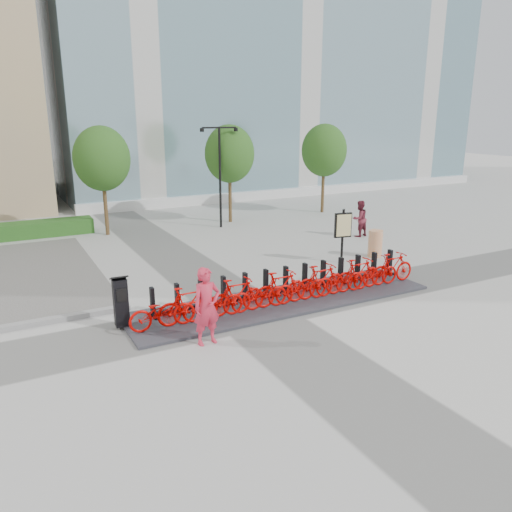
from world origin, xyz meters
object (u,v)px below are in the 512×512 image
bike_0 (162,311)px  pedestrian (360,219)px  kiosk (121,301)px  construction_barrel (375,244)px  map_sign (343,227)px  worker_red (207,306)px

bike_0 → pedestrian: size_ratio=1.05×
kiosk → construction_barrel: kiosk is taller
pedestrian → map_sign: map_sign is taller
bike_0 → pedestrian: 13.05m
kiosk → worker_red: worker_red is taller
construction_barrel → worker_red: bearing=-154.8°
map_sign → kiosk: bearing=-154.7°
kiosk → map_sign: bearing=16.9°
kiosk → map_sign: (9.01, 2.28, 0.63)m
kiosk → bike_0: bearing=-34.0°
pedestrian → construction_barrel: (-1.72, -3.10, -0.31)m
bike_0 → map_sign: size_ratio=0.85×
worker_red → construction_barrel: worker_red is taller
kiosk → construction_barrel: bearing=15.0°
bike_0 → kiosk: kiosk is taller
bike_0 → worker_red: bearing=-148.9°
bike_0 → worker_red: 1.52m
bike_0 → kiosk: 1.15m
worker_red → map_sign: (7.35, 4.21, 0.41)m
bike_0 → construction_barrel: bearing=-72.9°
bike_0 → construction_barrel: (9.81, 3.02, -0.01)m
worker_red → bike_0: bearing=115.5°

